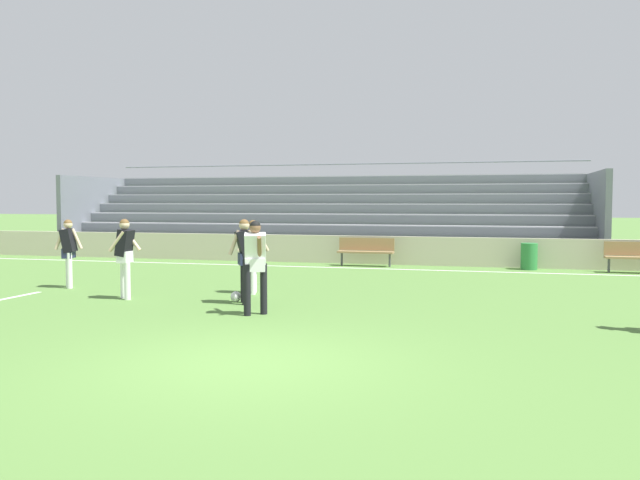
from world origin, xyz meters
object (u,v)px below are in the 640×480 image
at_px(bleacher_stand, 321,212).
at_px(soccer_ball, 236,297).
at_px(player_white_wide_left, 255,259).
at_px(player_dark_wide_right, 253,250).
at_px(player_dark_overlapping, 244,253).
at_px(trash_bin, 529,256).
at_px(bench_centre_sideline, 366,249).
at_px(player_dark_on_ball, 69,247).
at_px(bench_far_right, 638,254).
at_px(player_dark_deep_cover, 125,251).

relative_size(bleacher_stand, soccer_ball, 92.49).
bearing_deg(player_white_wide_left, player_dark_wide_right, 111.67).
height_order(bleacher_stand, player_dark_wide_right, bleacher_stand).
bearing_deg(player_dark_overlapping, trash_bin, 54.99).
relative_size(bench_centre_sideline, player_dark_on_ball, 1.10).
relative_size(bleacher_stand, trash_bin, 25.21).
distance_m(player_dark_wide_right, player_dark_on_ball, 4.64).
bearing_deg(player_dark_on_ball, bleacher_stand, 73.85).
bearing_deg(bleacher_stand, player_dark_on_ball, -106.15).
bearing_deg(bleacher_stand, bench_centre_sideline, -58.10).
xyz_separation_m(bench_centre_sideline, player_dark_wide_right, (-1.26, -6.80, 0.44)).
xyz_separation_m(bench_far_right, player_white_wide_left, (-8.21, -9.40, 0.49)).
bearing_deg(player_dark_deep_cover, bleacher_stand, 85.63).
xyz_separation_m(player_dark_overlapping, player_dark_deep_cover, (-2.68, -0.06, -0.01)).
distance_m(player_dark_overlapping, player_white_wide_left, 1.35).
height_order(bench_centre_sideline, player_dark_on_ball, player_dark_on_ball).
distance_m(player_dark_overlapping, soccer_ball, 0.97).
relative_size(player_dark_deep_cover, soccer_ball, 7.76).
distance_m(player_dark_overlapping, player_dark_on_ball, 5.13).
bearing_deg(player_dark_on_ball, bench_far_right, 26.88).
height_order(bench_centre_sideline, player_white_wide_left, player_white_wide_left).
bearing_deg(soccer_ball, player_dark_deep_cover, -174.51).
xyz_separation_m(bench_far_right, trash_bin, (-2.99, 0.20, -0.14)).
distance_m(bench_centre_sideline, bench_far_right, 7.99).
bearing_deg(player_white_wide_left, bench_far_right, 48.85).
distance_m(player_dark_wide_right, player_dark_deep_cover, 2.77).
bearing_deg(player_dark_on_ball, player_white_wide_left, -22.68).
distance_m(player_dark_on_ball, player_dark_deep_cover, 2.62).
distance_m(bench_far_right, player_dark_wide_right, 11.49).
height_order(trash_bin, player_dark_wide_right, player_dark_wide_right).
xyz_separation_m(bench_centre_sideline, player_white_wide_left, (-0.22, -9.40, 0.49)).
bearing_deg(player_dark_on_ball, bench_centre_sideline, 50.07).
distance_m(bench_centre_sideline, player_dark_on_ball, 9.18).
height_order(player_dark_overlapping, soccer_ball, player_dark_overlapping).
relative_size(bleacher_stand, player_dark_overlapping, 11.83).
bearing_deg(player_dark_overlapping, bench_centre_sideline, 83.75).
height_order(bench_far_right, player_dark_wide_right, player_dark_wide_right).
height_order(player_dark_on_ball, player_white_wide_left, player_white_wide_left).
distance_m(player_dark_wide_right, player_dark_overlapping, 1.47).
distance_m(trash_bin, soccer_ball, 10.31).
relative_size(bleacher_stand, player_dark_deep_cover, 11.92).
bearing_deg(bench_centre_sideline, bench_far_right, 0.00).
bearing_deg(bench_far_right, trash_bin, 176.19).
xyz_separation_m(bench_centre_sideline, trash_bin, (5.00, 0.20, -0.14)).
bearing_deg(player_dark_overlapping, player_white_wide_left, -59.87).
xyz_separation_m(bench_far_right, player_dark_wide_right, (-9.25, -6.80, 0.44)).
bearing_deg(bench_far_right, player_dark_deep_cover, -144.38).
height_order(bench_far_right, player_dark_on_ball, player_dark_on_ball).
xyz_separation_m(bench_far_right, player_dark_on_ball, (-13.88, -7.03, 0.43)).
bearing_deg(player_white_wide_left, bleacher_stand, 100.01).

